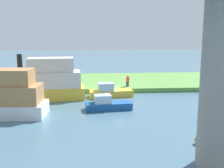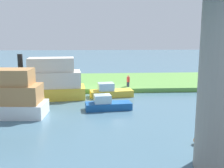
{
  "view_description": "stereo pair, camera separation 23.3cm",
  "coord_description": "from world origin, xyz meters",
  "px_view_note": "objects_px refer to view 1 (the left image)",
  "views": [
    {
      "loc": [
        2.52,
        29.06,
        6.55
      ],
      "look_at": [
        0.69,
        5.0,
        2.0
      ],
      "focal_mm": 43.01,
      "sensor_mm": 36.0,
      "label": 1
    },
    {
      "loc": [
        2.29,
        29.07,
        6.55
      ],
      "look_at": [
        0.69,
        5.0,
        2.0
      ],
      "focal_mm": 43.01,
      "sensor_mm": 36.0,
      "label": 2
    }
  ],
  "objects_px": {
    "riverboat_paddlewheel": "(107,104)",
    "skiff_small": "(110,92)",
    "person_on_bank": "(128,81)",
    "marker_buoy": "(199,140)",
    "mooring_post": "(127,82)",
    "motorboat_red": "(43,82)"
  },
  "relations": [
    {
      "from": "riverboat_paddlewheel",
      "to": "marker_buoy",
      "type": "relative_size",
      "value": 8.24
    },
    {
      "from": "person_on_bank",
      "to": "marker_buoy",
      "type": "relative_size",
      "value": 2.78
    },
    {
      "from": "mooring_post",
      "to": "motorboat_red",
      "type": "bearing_deg",
      "value": 21.48
    },
    {
      "from": "person_on_bank",
      "to": "skiff_small",
      "type": "xyz_separation_m",
      "value": [
        2.26,
        2.76,
        -0.67
      ]
    },
    {
      "from": "riverboat_paddlewheel",
      "to": "mooring_post",
      "type": "bearing_deg",
      "value": -109.27
    },
    {
      "from": "riverboat_paddlewheel",
      "to": "skiff_small",
      "type": "bearing_deg",
      "value": -96.57
    },
    {
      "from": "person_on_bank",
      "to": "motorboat_red",
      "type": "bearing_deg",
      "value": 19.34
    },
    {
      "from": "person_on_bank",
      "to": "riverboat_paddlewheel",
      "type": "relative_size",
      "value": 0.34
    },
    {
      "from": "motorboat_red",
      "to": "person_on_bank",
      "type": "bearing_deg",
      "value": -160.66
    },
    {
      "from": "mooring_post",
      "to": "motorboat_red",
      "type": "xyz_separation_m",
      "value": [
        9.04,
        3.56,
        0.7
      ]
    },
    {
      "from": "person_on_bank",
      "to": "mooring_post",
      "type": "bearing_deg",
      "value": -85.14
    },
    {
      "from": "motorboat_red",
      "to": "skiff_small",
      "type": "relative_size",
      "value": 1.98
    },
    {
      "from": "marker_buoy",
      "to": "person_on_bank",
      "type": "bearing_deg",
      "value": -81.73
    },
    {
      "from": "motorboat_red",
      "to": "riverboat_paddlewheel",
      "type": "distance_m",
      "value": 7.75
    },
    {
      "from": "mooring_post",
      "to": "skiff_small",
      "type": "bearing_deg",
      "value": 54.56
    },
    {
      "from": "motorboat_red",
      "to": "riverboat_paddlewheel",
      "type": "relative_size",
      "value": 2.23
    },
    {
      "from": "person_on_bank",
      "to": "riverboat_paddlewheel",
      "type": "bearing_deg",
      "value": 69.64
    },
    {
      "from": "mooring_post",
      "to": "riverboat_paddlewheel",
      "type": "height_order",
      "value": "mooring_post"
    },
    {
      "from": "person_on_bank",
      "to": "marker_buoy",
      "type": "bearing_deg",
      "value": 98.27
    },
    {
      "from": "skiff_small",
      "to": "marker_buoy",
      "type": "relative_size",
      "value": 9.26
    },
    {
      "from": "riverboat_paddlewheel",
      "to": "skiff_small",
      "type": "xyz_separation_m",
      "value": [
        -0.56,
        -4.83,
        0.06
      ]
    },
    {
      "from": "person_on_bank",
      "to": "motorboat_red",
      "type": "distance_m",
      "value": 9.62
    }
  ]
}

